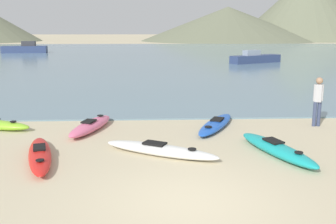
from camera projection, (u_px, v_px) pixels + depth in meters
ground_plane at (188, 202)px, 7.99m from camera, size 400.00×400.00×0.00m
bay_water at (155, 56)px, 49.24m from camera, size 160.00×70.00×0.06m
far_hill_midleft at (228, 24)px, 104.28m from camera, size 46.26×46.26×8.86m
far_hill_midright at (307, 7)px, 108.36m from camera, size 38.92×38.92×17.94m
kayak_on_sand_1 at (216, 124)px, 13.89m from camera, size 2.06×3.40×0.30m
kayak_on_sand_3 at (91, 126)px, 13.46m from camera, size 1.47×3.03×0.40m
kayak_on_sand_4 at (40, 155)px, 10.49m from camera, size 1.46×3.36×0.33m
kayak_on_sand_7 at (277, 149)px, 10.90m from camera, size 1.63×3.36×0.39m
kayak_on_sand_8 at (160, 150)px, 10.91m from camera, size 3.36×2.22×0.34m
person_near_waterline at (318, 98)px, 13.92m from camera, size 0.36×0.30×1.77m
moored_boat_0 at (255, 58)px, 38.65m from camera, size 5.58×3.82×1.27m
moored_boat_1 at (25, 49)px, 53.84m from camera, size 6.04×2.23×1.59m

